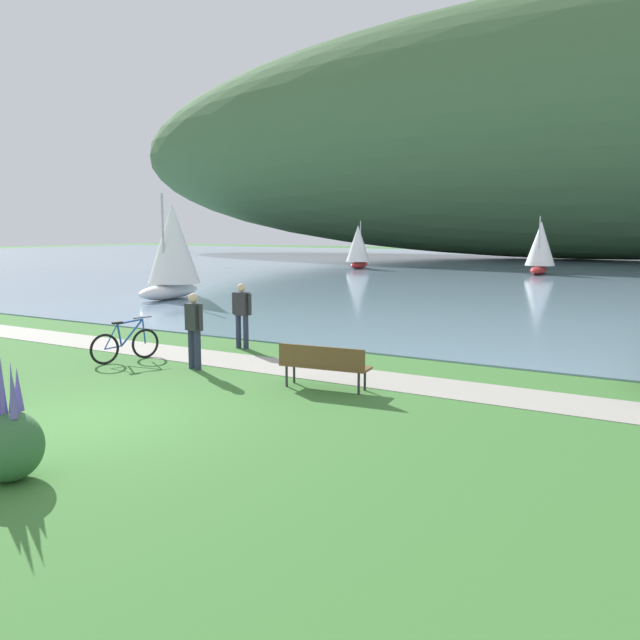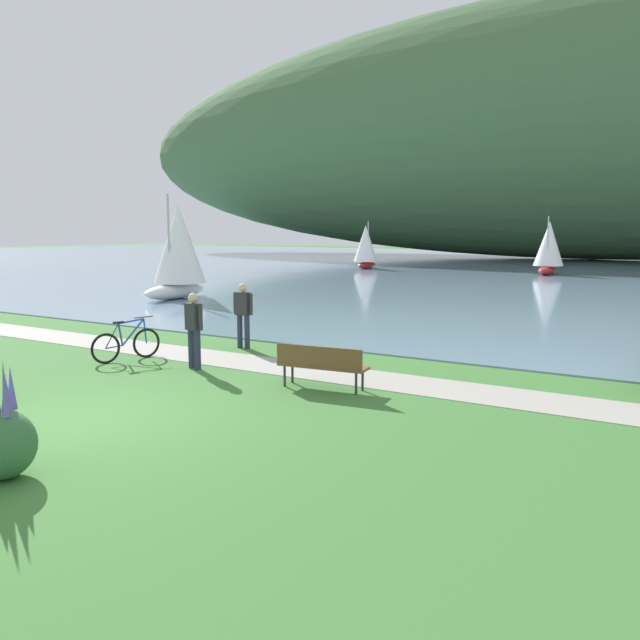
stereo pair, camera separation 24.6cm
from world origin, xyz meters
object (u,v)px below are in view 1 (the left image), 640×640
Objects in this scene: sailboat_nearest_to_shore at (540,247)px; sailboat_mid_bay at (358,246)px; person_at_shoreline at (242,311)px; person_on_the_grass at (194,326)px; sailboat_far_off at (173,250)px; bicycle_leaning_near_bench at (126,345)px; park_bench_near_camera at (324,363)px.

sailboat_nearest_to_shore is 1.06× the size of sailboat_mid_bay.
person_at_shoreline is at bearing -67.91° from sailboat_mid_bay.
person_on_the_grass is 37.25m from sailboat_mid_bay.
bicycle_leaning_near_bench is at bearing -51.45° from sailboat_far_off.
person_at_shoreline reaches higher than park_bench_near_camera.
person_at_shoreline is 0.37× the size of sailboat_far_off.
person_at_shoreline and person_on_the_grass have the same top height.
person_at_shoreline is 12.93m from sailboat_far_off.
park_bench_near_camera is at bearing -2.11° from person_on_the_grass.
park_bench_near_camera is 35.62m from sailboat_nearest_to_shore.
sailboat_nearest_to_shore reaches higher than person_at_shoreline.
sailboat_far_off is at bearing 134.89° from person_on_the_grass.
sailboat_far_off is at bearing -82.83° from sailboat_mid_bay.
sailboat_nearest_to_shore is (0.08, 35.32, 0.92)m from person_on_the_grass.
sailboat_nearest_to_shore is 0.86× the size of sailboat_far_off.
sailboat_nearest_to_shore reaches higher than sailboat_mid_bay.
park_bench_near_camera is at bearing -84.64° from sailboat_nearest_to_shore.
person_on_the_grass is at bearing 177.89° from park_bench_near_camera.
person_at_shoreline reaches higher than bicycle_leaning_near_bench.
park_bench_near_camera is 4.88m from person_at_shoreline.
sailboat_far_off reaches higher than sailboat_mid_bay.
sailboat_mid_bay is 0.81× the size of sailboat_far_off.
sailboat_far_off is (-8.64, 10.84, 1.81)m from bicycle_leaning_near_bench.
person_at_shoreline is (-4.04, 2.70, 0.46)m from park_bench_near_camera.
bicycle_leaning_near_bench is 0.44× the size of sailboat_nearest_to_shore.
sailboat_mid_bay is at bearing 111.51° from person_on_the_grass.
park_bench_near_camera is 3.43m from person_on_the_grass.
person_at_shoreline is at bearing 103.92° from person_on_the_grass.
sailboat_mid_bay is at bearing 112.09° from person_at_shoreline.
person_at_shoreline is at bearing -91.25° from sailboat_nearest_to_shore.
sailboat_far_off reaches higher than sailboat_nearest_to_shore.
person_at_shoreline is 34.62m from sailboat_mid_bay.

